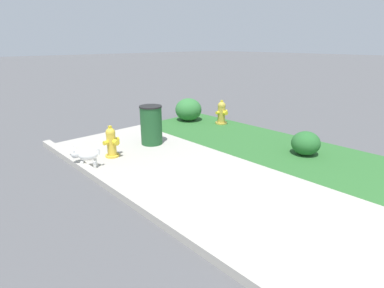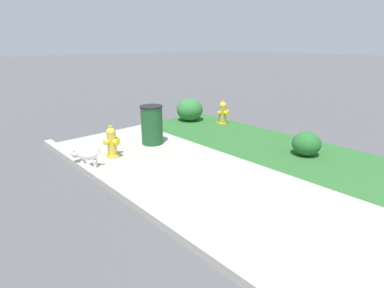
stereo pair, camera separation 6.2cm
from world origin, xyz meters
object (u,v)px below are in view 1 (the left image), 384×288
fire_hydrant_far_end (112,142)px  small_white_dog (85,155)px  fire_hydrant_mid_block (222,113)px  shrub_bush_near_lamp (188,110)px  shrub_bush_far_verge (306,143)px  trash_bin (151,125)px

fire_hydrant_far_end → small_white_dog: fire_hydrant_far_end is taller
fire_hydrant_far_end → small_white_dog: size_ratio=1.43×
fire_hydrant_mid_block → shrub_bush_near_lamp: fire_hydrant_mid_block is taller
fire_hydrant_far_end → shrub_bush_far_verge: fire_hydrant_far_end is taller
fire_hydrant_mid_block → shrub_bush_far_verge: fire_hydrant_mid_block is taller
small_white_dog → fire_hydrant_mid_block: bearing=-139.1°
fire_hydrant_mid_block → trash_bin: (0.10, -2.56, 0.12)m
shrub_bush_near_lamp → shrub_bush_far_verge: bearing=-2.7°
trash_bin → shrub_bush_near_lamp: 2.38m
fire_hydrant_far_end → fire_hydrant_mid_block: fire_hydrant_mid_block is taller
fire_hydrant_far_end → trash_bin: trash_bin is taller
fire_hydrant_mid_block → shrub_bush_near_lamp: size_ratio=0.88×
shrub_bush_near_lamp → small_white_dog: bearing=-70.7°
small_white_dog → shrub_bush_far_verge: (2.48, 3.70, -0.00)m
trash_bin → shrub_bush_near_lamp: trash_bin is taller
fire_hydrant_far_end → shrub_bush_far_verge: 4.06m
trash_bin → shrub_bush_near_lamp: bearing=116.2°
fire_hydrant_mid_block → shrub_bush_far_verge: size_ratio=1.18×
fire_hydrant_mid_block → shrub_bush_far_verge: bearing=84.0°
small_white_dog → shrub_bush_near_lamp: size_ratio=0.59×
fire_hydrant_mid_block → small_white_dog: 4.33m
small_white_dog → trash_bin: (-0.31, 1.75, 0.20)m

